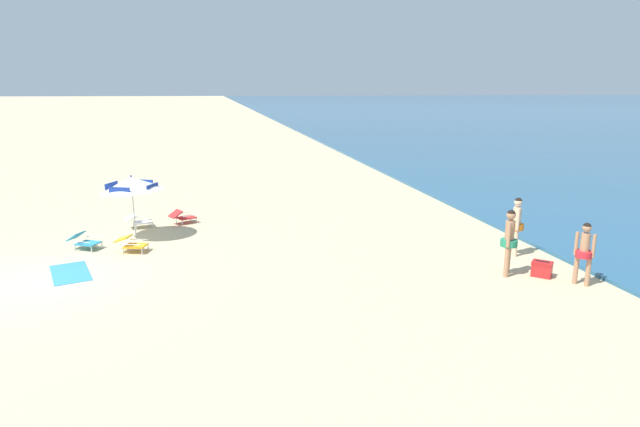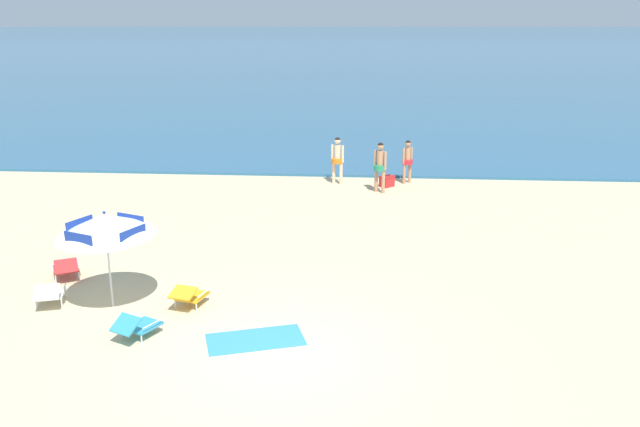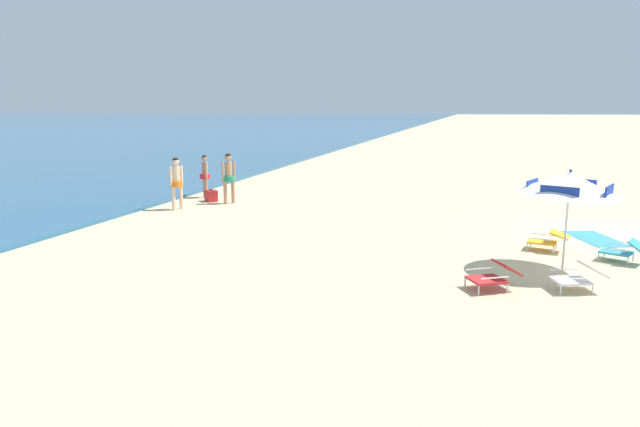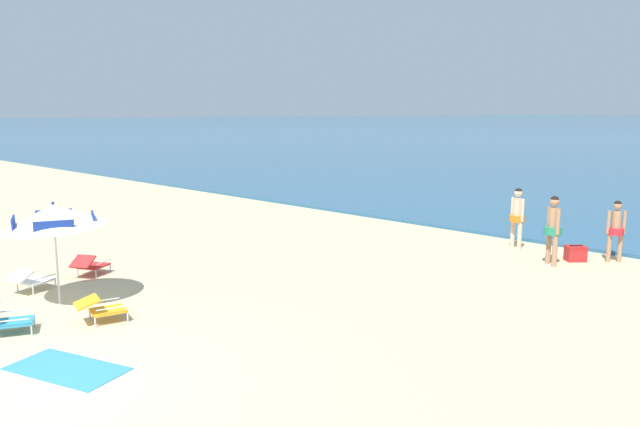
% 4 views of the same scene
% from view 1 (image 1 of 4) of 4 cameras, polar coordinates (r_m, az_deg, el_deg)
% --- Properties ---
extents(ground_plane, '(800.00, 800.00, 0.00)m').
position_cam_1_polar(ground_plane, '(15.17, -27.82, -6.56)').
color(ground_plane, '#CCB78C').
extents(beach_umbrella_striped_main, '(2.45, 2.47, 2.08)m').
position_cam_1_polar(beach_umbrella_striped_main, '(17.95, -19.69, 3.02)').
color(beach_umbrella_striped_main, silver).
rests_on(beach_umbrella_striped_main, ground).
extents(lounge_chair_under_umbrella, '(0.73, 0.97, 0.50)m').
position_cam_1_polar(lounge_chair_under_umbrella, '(16.71, -19.73, -3.04)').
color(lounge_chair_under_umbrella, gold).
rests_on(lounge_chair_under_umbrella, ground).
extents(lounge_chair_beside_umbrella, '(0.87, 1.03, 0.53)m').
position_cam_1_polar(lounge_chair_beside_umbrella, '(17.56, -24.13, -2.69)').
color(lounge_chair_beside_umbrella, teal).
rests_on(lounge_chair_beside_umbrella, ground).
extents(lounge_chair_facing_sea, '(0.77, 1.00, 0.52)m').
position_cam_1_polar(lounge_chair_facing_sea, '(19.54, -19.00, -0.70)').
color(lounge_chair_facing_sea, white).
rests_on(lounge_chair_facing_sea, ground).
extents(lounge_chair_spare_folded, '(0.89, 1.03, 0.52)m').
position_cam_1_polar(lounge_chair_spare_folded, '(19.71, -14.63, -0.29)').
color(lounge_chair_spare_folded, red).
rests_on(lounge_chair_spare_folded, ground).
extents(person_standing_near_shore, '(0.44, 0.43, 1.75)m').
position_cam_1_polar(person_standing_near_shore, '(14.46, 19.76, -2.48)').
color(person_standing_near_shore, tan).
rests_on(person_standing_near_shore, ground).
extents(person_standing_beside, '(0.39, 0.39, 1.59)m').
position_cam_1_polar(person_standing_beside, '(14.49, 26.66, -3.48)').
color(person_standing_beside, tan).
rests_on(person_standing_beside, ground).
extents(person_wading_in, '(0.48, 0.42, 1.72)m').
position_cam_1_polar(person_wading_in, '(16.32, 20.46, -0.88)').
color(person_wading_in, beige).
rests_on(person_wading_in, ground).
extents(cooler_box, '(0.59, 0.60, 0.43)m').
position_cam_1_polar(cooler_box, '(14.92, 22.83, -5.54)').
color(cooler_box, red).
rests_on(cooler_box, ground).
extents(beach_towel, '(1.99, 1.42, 0.01)m').
position_cam_1_polar(beach_towel, '(15.54, -25.36, -5.81)').
color(beach_towel, '#3384BC').
rests_on(beach_towel, ground).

